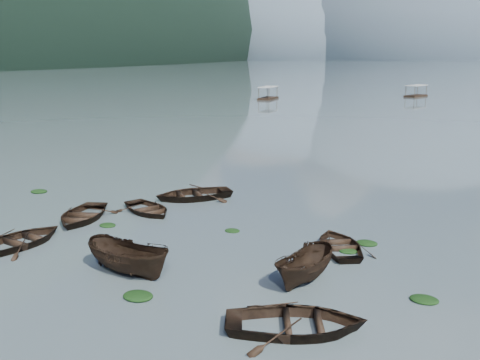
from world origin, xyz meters
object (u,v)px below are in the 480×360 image
at_px(rowboat_0, 82,220).
at_px(pontoon_left, 268,99).
at_px(pontoon_centre, 416,97).
at_px(rowboat_3, 340,249).

xyz_separation_m(rowboat_0, pontoon_left, (-18.04, 80.35, 0.00)).
xyz_separation_m(rowboat_0, pontoon_centre, (9.20, 99.20, 0.00)).
bearing_deg(pontoon_left, rowboat_3, -70.10).
relative_size(rowboat_0, pontoon_centre, 0.74).
height_order(rowboat_3, pontoon_centre, pontoon_centre).
bearing_deg(rowboat_0, pontoon_left, 86.82).
relative_size(pontoon_left, pontoon_centre, 1.03).
bearing_deg(rowboat_0, pontoon_centre, 68.86).
bearing_deg(rowboat_3, pontoon_left, -95.78).
xyz_separation_m(pontoon_left, pontoon_centre, (27.24, 18.84, 0.00)).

